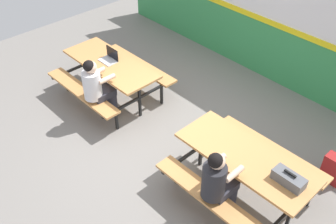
# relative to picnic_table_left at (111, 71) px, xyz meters

# --- Properties ---
(ground_plane) EXTENTS (10.00, 10.00, 0.02)m
(ground_plane) POSITION_rel_picnic_table_left_xyz_m (1.52, -0.10, -0.58)
(ground_plane) COLOR gray
(accent_backdrop) EXTENTS (8.00, 0.14, 2.60)m
(accent_backdrop) POSITION_rel_picnic_table_left_xyz_m (1.52, 2.67, 0.67)
(accent_backdrop) COLOR #338C4C
(accent_backdrop) RESTS_ON ground
(picnic_table_left) EXTENTS (1.90, 1.58, 0.74)m
(picnic_table_left) POSITION_rel_picnic_table_left_xyz_m (0.00, 0.00, 0.00)
(picnic_table_left) COLOR tan
(picnic_table_left) RESTS_ON ground
(picnic_table_right) EXTENTS (1.90, 1.58, 0.74)m
(picnic_table_right) POSITION_rel_picnic_table_left_xyz_m (3.04, -0.06, 0.00)
(picnic_table_right) COLOR tan
(picnic_table_right) RESTS_ON ground
(student_nearer) EXTENTS (0.36, 0.53, 1.21)m
(student_nearer) POSITION_rel_picnic_table_left_xyz_m (0.37, -0.55, 0.13)
(student_nearer) COLOR #2D2D38
(student_nearer) RESTS_ON ground
(student_further) EXTENTS (0.36, 0.53, 1.21)m
(student_further) POSITION_rel_picnic_table_left_xyz_m (3.06, -0.61, 0.13)
(student_further) COLOR #2D2D38
(student_further) RESTS_ON ground
(laptop_silver) EXTENTS (0.32, 0.23, 0.22)m
(laptop_silver) POSITION_rel_picnic_table_left_xyz_m (-0.06, 0.04, 0.21)
(laptop_silver) COLOR silver
(laptop_silver) RESTS_ON picnic_table_left
(toolbox_grey) EXTENTS (0.40, 0.18, 0.18)m
(toolbox_grey) POSITION_rel_picnic_table_left_xyz_m (3.67, -0.05, 0.24)
(toolbox_grey) COLOR #595B60
(toolbox_grey) RESTS_ON picnic_table_right
(backpack_dark) EXTENTS (0.30, 0.22, 0.44)m
(backpack_dark) POSITION_rel_picnic_table_left_xyz_m (3.77, 1.11, -0.36)
(backpack_dark) COLOR maroon
(backpack_dark) RESTS_ON ground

